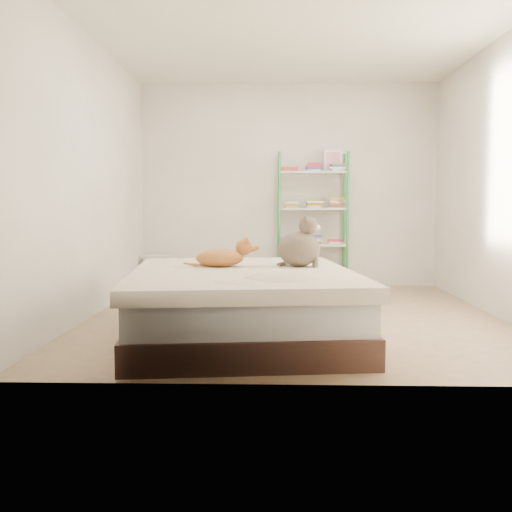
{
  "coord_description": "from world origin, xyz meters",
  "views": [
    {
      "loc": [
        -0.21,
        -5.33,
        1.03
      ],
      "look_at": [
        -0.34,
        -0.62,
        0.62
      ],
      "focal_mm": 40.0,
      "sensor_mm": 36.0,
      "label": 1
    }
  ],
  "objects_px": {
    "cardboard_box": "(304,285)",
    "shelf_unit": "(313,220)",
    "grey_cat": "(299,241)",
    "white_bin": "(160,271)",
    "orange_cat": "(220,255)",
    "bed": "(242,304)"
  },
  "relations": [
    {
      "from": "cardboard_box",
      "to": "shelf_unit",
      "type": "bearing_deg",
      "value": 82.41
    },
    {
      "from": "grey_cat",
      "to": "white_bin",
      "type": "relative_size",
      "value": 0.94
    },
    {
      "from": "orange_cat",
      "to": "cardboard_box",
      "type": "distance_m",
      "value": 1.9
    },
    {
      "from": "bed",
      "to": "white_bin",
      "type": "relative_size",
      "value": 5.13
    },
    {
      "from": "shelf_unit",
      "to": "white_bin",
      "type": "distance_m",
      "value": 2.04
    },
    {
      "from": "orange_cat",
      "to": "cardboard_box",
      "type": "height_order",
      "value": "orange_cat"
    },
    {
      "from": "cardboard_box",
      "to": "grey_cat",
      "type": "bearing_deg",
      "value": -92.11
    },
    {
      "from": "bed",
      "to": "white_bin",
      "type": "distance_m",
      "value": 3.02
    },
    {
      "from": "grey_cat",
      "to": "shelf_unit",
      "type": "xyz_separation_m",
      "value": [
        0.29,
        2.54,
        0.11
      ]
    },
    {
      "from": "bed",
      "to": "shelf_unit",
      "type": "distance_m",
      "value": 2.96
    },
    {
      "from": "shelf_unit",
      "to": "bed",
      "type": "bearing_deg",
      "value": -104.92
    },
    {
      "from": "orange_cat",
      "to": "white_bin",
      "type": "distance_m",
      "value": 2.77
    },
    {
      "from": "cardboard_box",
      "to": "white_bin",
      "type": "height_order",
      "value": "white_bin"
    },
    {
      "from": "orange_cat",
      "to": "shelf_unit",
      "type": "height_order",
      "value": "shelf_unit"
    },
    {
      "from": "bed",
      "to": "shelf_unit",
      "type": "xyz_separation_m",
      "value": [
        0.75,
        2.8,
        0.59
      ]
    },
    {
      "from": "bed",
      "to": "grey_cat",
      "type": "bearing_deg",
      "value": 23.56
    },
    {
      "from": "grey_cat",
      "to": "white_bin",
      "type": "xyz_separation_m",
      "value": [
        -1.65,
        2.51,
        -0.54
      ]
    },
    {
      "from": "orange_cat",
      "to": "shelf_unit",
      "type": "xyz_separation_m",
      "value": [
        0.94,
        2.58,
        0.22
      ]
    },
    {
      "from": "cardboard_box",
      "to": "white_bin",
      "type": "xyz_separation_m",
      "value": [
        -1.78,
        0.88,
        0.05
      ]
    },
    {
      "from": "grey_cat",
      "to": "orange_cat",
      "type": "bearing_deg",
      "value": 96.2
    },
    {
      "from": "orange_cat",
      "to": "shelf_unit",
      "type": "bearing_deg",
      "value": 55.42
    },
    {
      "from": "bed",
      "to": "orange_cat",
      "type": "xyz_separation_m",
      "value": [
        -0.19,
        0.22,
        0.36
      ]
    }
  ]
}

